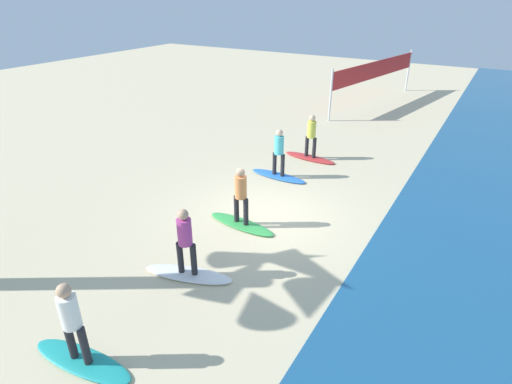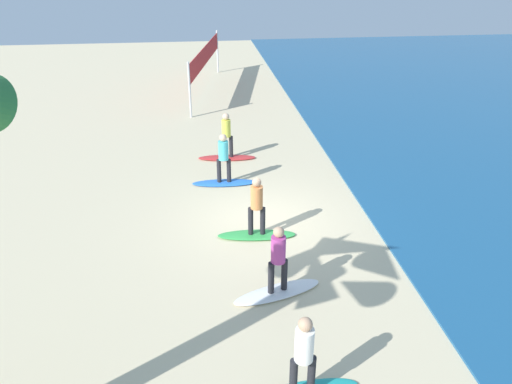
{
  "view_description": "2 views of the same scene",
  "coord_description": "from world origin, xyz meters",
  "px_view_note": "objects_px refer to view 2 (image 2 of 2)",
  "views": [
    {
      "loc": [
        9.0,
        5.06,
        5.92
      ],
      "look_at": [
        0.34,
        -0.1,
        0.9
      ],
      "focal_mm": 28.89,
      "sensor_mm": 36.0,
      "label": 1
    },
    {
      "loc": [
        12.2,
        -1.73,
        7.03
      ],
      "look_at": [
        -0.05,
        -0.23,
        0.92
      ],
      "focal_mm": 35.03,
      "sensor_mm": 36.0,
      "label": 2
    }
  ],
  "objects_px": {
    "surfer_blue": "(223,155)",
    "surfer_green": "(257,202)",
    "surfer_red": "(226,132)",
    "surfboard_green": "(257,235)",
    "volleyball_net": "(205,58)",
    "surfboard_white": "(277,292)",
    "surfboard_blue": "(224,183)",
    "surfboard_red": "(227,158)",
    "surfer_teal": "(304,351)",
    "surfer_white": "(278,255)"
  },
  "relations": [
    {
      "from": "surfer_blue",
      "to": "surfer_green",
      "type": "distance_m",
      "value": 3.46
    },
    {
      "from": "surfer_red",
      "to": "surfboard_green",
      "type": "xyz_separation_m",
      "value": [
        5.54,
        0.41,
        -0.99
      ]
    },
    {
      "from": "surfboard_green",
      "to": "surfer_red",
      "type": "bearing_deg",
      "value": 98.61
    },
    {
      "from": "volleyball_net",
      "to": "surfboard_white",
      "type": "bearing_deg",
      "value": 3.25
    },
    {
      "from": "surfboard_blue",
      "to": "surfboard_red",
      "type": "bearing_deg",
      "value": 86.34
    },
    {
      "from": "surfboard_red",
      "to": "surfer_red",
      "type": "distance_m",
      "value": 0.99
    },
    {
      "from": "surfboard_blue",
      "to": "surfer_teal",
      "type": "distance_m",
      "value": 8.85
    },
    {
      "from": "surfboard_green",
      "to": "surfer_white",
      "type": "bearing_deg",
      "value": -82.01
    },
    {
      "from": "surfer_blue",
      "to": "volleyball_net",
      "type": "distance_m",
      "value": 11.73
    },
    {
      "from": "surfer_red",
      "to": "surfer_green",
      "type": "distance_m",
      "value": 5.55
    },
    {
      "from": "surfboard_red",
      "to": "surfer_red",
      "type": "xyz_separation_m",
      "value": [
        0.0,
        0.0,
        0.99
      ]
    },
    {
      "from": "surfer_blue",
      "to": "surfer_red",
      "type": "bearing_deg",
      "value": 173.69
    },
    {
      "from": "surfboard_red",
      "to": "volleyball_net",
      "type": "distance_m",
      "value": 9.72
    },
    {
      "from": "surfboard_red",
      "to": "surfboard_green",
      "type": "distance_m",
      "value": 5.55
    },
    {
      "from": "surfer_red",
      "to": "volleyball_net",
      "type": "height_order",
      "value": "volleyball_net"
    },
    {
      "from": "surfboard_red",
      "to": "volleyball_net",
      "type": "relative_size",
      "value": 0.23
    },
    {
      "from": "surfer_red",
      "to": "surfboard_white",
      "type": "xyz_separation_m",
      "value": [
        8.04,
        0.57,
        -0.99
      ]
    },
    {
      "from": "surfboard_green",
      "to": "surfboard_white",
      "type": "bearing_deg",
      "value": -82.01
    },
    {
      "from": "surfboard_white",
      "to": "surfer_white",
      "type": "distance_m",
      "value": 0.99
    },
    {
      "from": "surfboard_red",
      "to": "surfboard_green",
      "type": "bearing_deg",
      "value": -80.98
    },
    {
      "from": "surfboard_red",
      "to": "surfboard_blue",
      "type": "xyz_separation_m",
      "value": [
        2.15,
        -0.24,
        0.0
      ]
    },
    {
      "from": "surfer_red",
      "to": "surfer_green",
      "type": "xyz_separation_m",
      "value": [
        5.54,
        0.41,
        0.0
      ]
    },
    {
      "from": "surfer_white",
      "to": "surfer_teal",
      "type": "bearing_deg",
      "value": -0.8
    },
    {
      "from": "surfboard_green",
      "to": "surfboard_red",
      "type": "bearing_deg",
      "value": 98.61
    },
    {
      "from": "surfer_red",
      "to": "surfer_teal",
      "type": "bearing_deg",
      "value": 2.8
    },
    {
      "from": "surfboard_blue",
      "to": "surfboard_white",
      "type": "distance_m",
      "value": 5.95
    },
    {
      "from": "surfer_green",
      "to": "surfer_teal",
      "type": "distance_m",
      "value": 5.37
    },
    {
      "from": "surfboard_red",
      "to": "surfer_red",
      "type": "relative_size",
      "value": 1.28
    },
    {
      "from": "surfer_red",
      "to": "surfboard_white",
      "type": "bearing_deg",
      "value": 4.08
    },
    {
      "from": "surfer_white",
      "to": "surfboard_red",
      "type": "bearing_deg",
      "value": -175.92
    },
    {
      "from": "surfer_green",
      "to": "volleyball_net",
      "type": "bearing_deg",
      "value": -176.81
    },
    {
      "from": "surfer_red",
      "to": "surfboard_blue",
      "type": "distance_m",
      "value": 2.38
    },
    {
      "from": "surfboard_white",
      "to": "volleyball_net",
      "type": "height_order",
      "value": "volleyball_net"
    },
    {
      "from": "surfer_white",
      "to": "surfer_teal",
      "type": "xyz_separation_m",
      "value": [
        2.87,
        -0.04,
        0.0
      ]
    },
    {
      "from": "surfboard_blue",
      "to": "surfer_white",
      "type": "xyz_separation_m",
      "value": [
        5.89,
        0.81,
        0.99
      ]
    },
    {
      "from": "surfboard_blue",
      "to": "volleyball_net",
      "type": "relative_size",
      "value": 0.23
    },
    {
      "from": "surfer_blue",
      "to": "volleyball_net",
      "type": "bearing_deg",
      "value": -179.07
    },
    {
      "from": "surfer_red",
      "to": "surfboard_green",
      "type": "distance_m",
      "value": 5.64
    },
    {
      "from": "surfboard_green",
      "to": "volleyball_net",
      "type": "distance_m",
      "value": 15.22
    },
    {
      "from": "volleyball_net",
      "to": "surfer_teal",
      "type": "bearing_deg",
      "value": 2.68
    },
    {
      "from": "surfboard_red",
      "to": "surfboard_green",
      "type": "height_order",
      "value": "same"
    },
    {
      "from": "surfboard_red",
      "to": "surfer_teal",
      "type": "height_order",
      "value": "surfer_teal"
    },
    {
      "from": "surfboard_white",
      "to": "volleyball_net",
      "type": "relative_size",
      "value": 0.23
    },
    {
      "from": "surfer_red",
      "to": "surfer_blue",
      "type": "height_order",
      "value": "same"
    },
    {
      "from": "surfboard_white",
      "to": "surfer_teal",
      "type": "xyz_separation_m",
      "value": [
        2.87,
        -0.04,
        0.99
      ]
    },
    {
      "from": "surfboard_red",
      "to": "surfboard_white",
      "type": "distance_m",
      "value": 8.06
    },
    {
      "from": "surfboard_red",
      "to": "surfer_white",
      "type": "height_order",
      "value": "surfer_white"
    },
    {
      "from": "surfer_red",
      "to": "surfer_teal",
      "type": "height_order",
      "value": "same"
    },
    {
      "from": "surfboard_red",
      "to": "surfer_red",
      "type": "height_order",
      "value": "surfer_red"
    },
    {
      "from": "surfer_blue",
      "to": "surfboard_white",
      "type": "bearing_deg",
      "value": 7.83
    }
  ]
}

